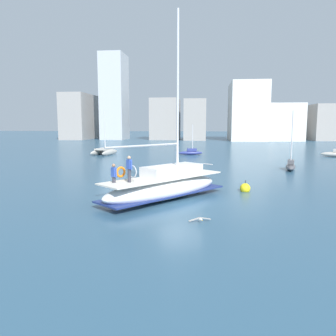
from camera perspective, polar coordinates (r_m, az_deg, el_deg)
ground_plane at (r=21.03m, az=2.43°, el=-5.91°), size 400.00×400.00×0.00m
main_sailboat at (r=21.75m, az=-0.45°, el=-3.02°), size 7.94×8.95×12.20m
moored_sloop_near at (r=37.95m, az=20.36°, el=0.42°), size 1.95×4.27×6.31m
moored_sloop_far at (r=52.95m, az=3.95°, el=2.74°), size 3.90×1.52×4.81m
moored_catamaran at (r=53.65m, az=-10.93°, el=2.86°), size 3.37×5.59×6.93m
seagull at (r=16.86m, az=5.52°, el=-8.76°), size 1.13×0.62×0.17m
mooring_buoy at (r=24.92m, az=13.14°, el=-3.43°), size 0.76×0.76×0.98m
waterfront_buildings at (r=104.25m, az=5.64°, el=9.16°), size 84.02×22.81×26.40m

